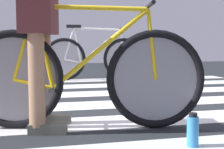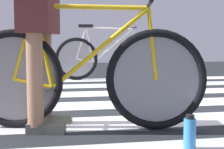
% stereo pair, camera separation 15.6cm
% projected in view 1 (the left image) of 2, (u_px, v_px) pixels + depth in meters
% --- Properties ---
extents(ground, '(18.00, 14.00, 0.02)m').
position_uv_depth(ground, '(95.00, 100.00, 3.70)').
color(ground, '#23272B').
extents(crosswalk_markings, '(5.39, 4.22, 0.00)m').
position_uv_depth(crosswalk_markings, '(102.00, 98.00, 3.73)').
color(crosswalk_markings, silver).
rests_on(crosswalk_markings, ground).
extents(bicycle_1_of_2, '(1.71, 0.57, 0.93)m').
position_uv_depth(bicycle_1_of_2, '(85.00, 76.00, 2.39)').
color(bicycle_1_of_2, black).
rests_on(bicycle_1_of_2, ground).
extents(cyclist_1_of_2, '(0.39, 0.45, 0.96)m').
position_uv_depth(cyclist_1_of_2, '(41.00, 42.00, 2.36)').
color(cyclist_1_of_2, '#A87A5B').
rests_on(cyclist_1_of_2, ground).
extents(bicycle_2_of_2, '(1.74, 0.52, 0.93)m').
position_uv_depth(bicycle_2_of_2, '(94.00, 57.00, 5.66)').
color(bicycle_2_of_2, black).
rests_on(bicycle_2_of_2, ground).
extents(water_bottle, '(0.07, 0.07, 0.21)m').
position_uv_depth(water_bottle, '(193.00, 131.00, 1.97)').
color(water_bottle, '#3889D0').
rests_on(water_bottle, ground).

